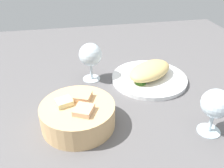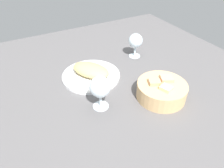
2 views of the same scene
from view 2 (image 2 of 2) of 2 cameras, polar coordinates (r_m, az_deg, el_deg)
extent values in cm
cube|color=#585657|center=(91.03, 0.96, -1.17)|extent=(140.00, 140.00, 2.00)
cylinder|color=white|center=(96.21, -5.70, 2.26)|extent=(26.21, 26.21, 1.40)
ellipsoid|color=tan|center=(94.45, -5.82, 3.84)|extent=(20.68, 18.34, 4.94)
cone|color=#44812F|center=(93.31, -2.62, 2.34)|extent=(3.67, 3.67, 1.68)
cylinder|color=tan|center=(85.25, 13.32, -1.78)|extent=(19.58, 19.58, 6.47)
cube|color=beige|center=(81.24, 14.41, -1.82)|extent=(5.04, 4.79, 4.07)
cube|color=tan|center=(86.58, 14.54, 0.52)|extent=(6.01, 6.24, 4.82)
cube|color=tan|center=(83.38, 11.40, -0.26)|extent=(5.35, 5.58, 4.40)
cylinder|color=silver|center=(80.74, -3.06, -5.95)|extent=(6.10, 6.10, 0.60)
cylinder|color=silver|center=(78.88, -3.13, -4.48)|extent=(1.00, 1.00, 4.94)
sphere|color=silver|center=(74.78, -3.29, -0.79)|extent=(7.92, 7.92, 7.92)
cylinder|color=silver|center=(113.08, 6.14, 7.71)|extent=(5.96, 5.96, 0.60)
cylinder|color=silver|center=(111.81, 6.23, 8.89)|extent=(1.00, 1.00, 4.72)
sphere|color=silver|center=(109.13, 6.44, 11.67)|extent=(7.29, 7.29, 7.29)
camera|label=1|loc=(1.10, 40.13, 23.47)|focal=39.01mm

